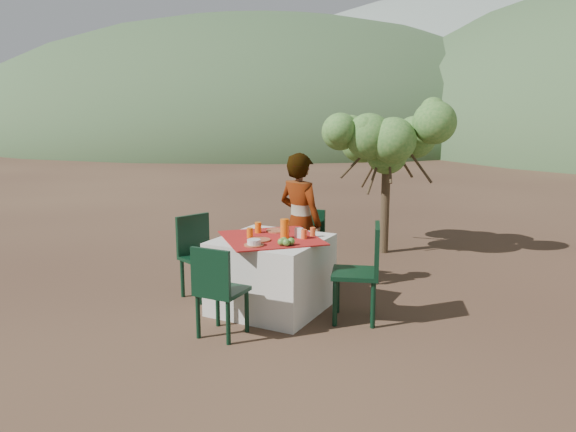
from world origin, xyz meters
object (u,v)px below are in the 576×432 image
at_px(chair_far, 306,242).
at_px(chair_right, 364,268).
at_px(person, 300,222).
at_px(juice_pitcher, 285,229).
at_px(chair_near, 218,288).
at_px(shrub_tree, 392,148).
at_px(chair_left, 199,252).
at_px(table, 271,274).

xyz_separation_m(chair_far, chair_right, (1.05, -0.90, 0.05)).
bearing_deg(person, juice_pitcher, 118.68).
relative_size(chair_near, shrub_tree, 0.45).
distance_m(chair_far, shrub_tree, 2.13).
bearing_deg(chair_left, juice_pitcher, -69.45).
bearing_deg(person, chair_right, 163.14).
bearing_deg(chair_far, table, -91.17).
distance_m(chair_far, juice_pitcher, 1.09).
height_order(table, chair_near, chair_near).
distance_m(chair_near, chair_left, 1.22).
xyz_separation_m(chair_near, chair_left, (-0.84, 0.88, 0.02)).
xyz_separation_m(shrub_tree, juice_pitcher, (-0.24, -2.80, -0.64)).
relative_size(chair_far, chair_near, 1.01).
bearing_deg(shrub_tree, juice_pitcher, -94.83).
relative_size(table, person, 0.83).
bearing_deg(chair_near, chair_right, -136.44).
xyz_separation_m(chair_far, person, (0.06, -0.29, 0.30)).
bearing_deg(chair_left, person, -30.90).
height_order(chair_far, juice_pitcher, juice_pitcher).
relative_size(chair_near, chair_left, 0.95).
distance_m(chair_far, person, 0.42).
relative_size(table, chair_near, 1.52).
distance_m(chair_near, person, 1.64).
bearing_deg(juice_pitcher, chair_far, 103.31).
bearing_deg(shrub_tree, chair_left, -114.53).
height_order(chair_near, shrub_tree, shrub_tree).
xyz_separation_m(chair_right, shrub_tree, (-0.58, 2.70, 0.97)).
relative_size(table, chair_right, 1.35).
distance_m(table, person, 0.84).
bearing_deg(chair_near, juice_pitcher, -103.77).
bearing_deg(person, chair_left, 54.61).
xyz_separation_m(chair_near, chair_right, (1.02, 1.00, 0.06)).
bearing_deg(table, chair_right, 7.55).
height_order(table, shrub_tree, shrub_tree).
relative_size(chair_left, person, 0.57).
distance_m(shrub_tree, juice_pitcher, 2.88).
height_order(chair_near, chair_right, chair_right).
height_order(person, shrub_tree, shrub_tree).
height_order(table, chair_right, chair_right).
bearing_deg(table, chair_left, 179.46).
relative_size(chair_left, shrub_tree, 0.47).
height_order(chair_near, person, person).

